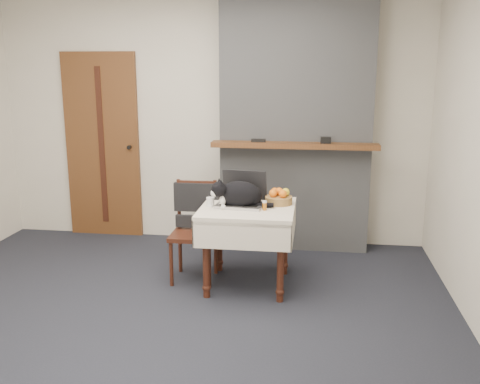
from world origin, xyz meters
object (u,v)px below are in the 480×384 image
object	(u,v)px
fruit_basket	(279,198)
side_table	(248,219)
laptop	(242,196)
pill_bottle	(265,205)
door	(103,146)
chair	(195,216)
cream_jar	(210,202)
cat	(240,194)

from	to	relation	value
fruit_basket	side_table	bearing A→B (deg)	-152.44
laptop	fruit_basket	bearing A→B (deg)	19.70
pill_bottle	fruit_basket	xyz separation A→B (m)	(0.10, 0.23, 0.01)
door	chair	xyz separation A→B (m)	(1.27, -1.09, -0.45)
laptop	cream_jar	size ratio (longest dim) A/B	5.43
laptop	cream_jar	distance (m)	0.27
side_table	pill_bottle	xyz separation A→B (m)	(0.15, -0.10, 0.15)
laptop	chair	bearing A→B (deg)	175.41
door	side_table	xyz separation A→B (m)	(1.76, -1.24, -0.41)
cat	cream_jar	xyz separation A→B (m)	(-0.25, -0.02, -0.07)
fruit_basket	cream_jar	bearing A→B (deg)	-163.13
side_table	pill_bottle	world-z (taller)	pill_bottle
laptop	cat	distance (m)	0.09
chair	fruit_basket	bearing A→B (deg)	-1.69
chair	cat	bearing A→B (deg)	-21.82
cat	pill_bottle	bearing A→B (deg)	-42.21
side_table	laptop	size ratio (longest dim) A/B	1.87
side_table	pill_bottle	distance (m)	0.24
fruit_basket	chair	xyz separation A→B (m)	(-0.73, 0.01, -0.20)
cream_jar	pill_bottle	bearing A→B (deg)	-7.34
side_table	chair	bearing A→B (deg)	163.56
door	laptop	world-z (taller)	door
door	laptop	size ratio (longest dim) A/B	4.79
chair	side_table	bearing A→B (deg)	-17.22
laptop	fruit_basket	size ratio (longest dim) A/B	1.80
side_table	fruit_basket	distance (m)	0.33
pill_bottle	cream_jar	bearing A→B (deg)	172.66
laptop	cream_jar	xyz separation A→B (m)	(-0.25, -0.10, -0.03)
door	side_table	bearing A→B (deg)	-35.14
cream_jar	fruit_basket	bearing A→B (deg)	16.87
pill_bottle	chair	bearing A→B (deg)	159.17
door	fruit_basket	bearing A→B (deg)	-28.84
door	fruit_basket	world-z (taller)	door
cat	chair	world-z (taller)	cat
cream_jar	pill_bottle	size ratio (longest dim) A/B	0.98
pill_bottle	fruit_basket	world-z (taller)	fruit_basket
chair	door	bearing A→B (deg)	138.56
cat	cream_jar	distance (m)	0.26
door	laptop	xyz separation A→B (m)	(1.70, -1.18, -0.23)
cream_jar	fruit_basket	xyz separation A→B (m)	(0.56, 0.17, 0.01)
laptop	pill_bottle	bearing A→B (deg)	-30.76
door	pill_bottle	distance (m)	2.34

